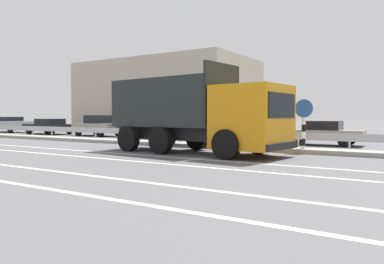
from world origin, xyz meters
The scene contains 16 objects.
ground_plane centered at (0.00, 0.00, 0.00)m, with size 320.00×320.00×0.00m, color #565659.
lane_strip_0 centered at (1.94, -2.46, 0.00)m, with size 69.03×0.16×0.01m, color silver.
lane_strip_1 centered at (1.94, -4.08, 0.00)m, with size 69.03×0.16×0.01m, color silver.
lane_strip_2 centered at (1.94, -6.93, 0.00)m, with size 69.03×0.16×0.01m, color silver.
lane_strip_3 centered at (1.94, -8.59, 0.00)m, with size 69.03×0.16×0.01m, color silver.
median_island centered at (0.00, 1.75, 0.09)m, with size 37.97×1.10×0.18m, color gray.
median_guardrail centered at (0.00, 2.69, 0.57)m, with size 69.03×0.09×0.78m.
dump_truck centered at (2.99, -0.76, 1.32)m, with size 7.81×3.25×3.48m.
median_road_sign centered at (5.67, 1.75, 1.17)m, with size 0.78×0.16×2.19m.
parked_car_1 centered at (-22.64, 6.65, 0.74)m, with size 4.70×2.00×1.41m.
parked_car_2 centered at (-16.41, 6.21, 0.66)m, with size 4.60×1.99×1.26m.
parked_car_3 centered at (-10.94, 6.41, 0.76)m, with size 4.20×2.08×1.54m.
parked_car_4 centered at (-5.92, 6.50, 0.77)m, with size 4.87×2.17×1.55m.
parked_car_5 centered at (-0.54, 6.80, 0.76)m, with size 4.74×2.27×1.52m.
parked_car_6 centered at (5.29, 6.20, 0.64)m, with size 4.22×1.91×1.24m.
background_building_0 centered at (-14.84, 20.29, 3.70)m, with size 18.63×10.74×7.41m, color #B7AD99.
Camera 1 is at (9.94, -13.41, 1.49)m, focal length 35.00 mm.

